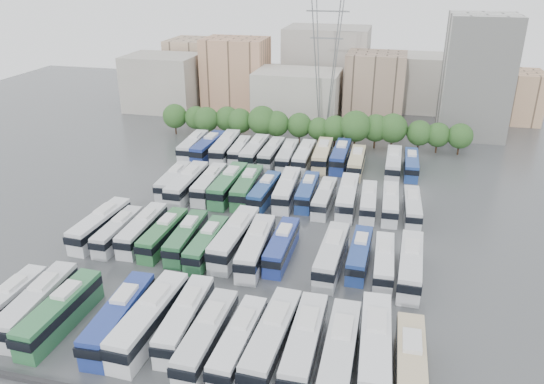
% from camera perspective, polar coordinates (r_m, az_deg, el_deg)
% --- Properties ---
extents(ground, '(220.00, 220.00, 0.00)m').
position_cam_1_polar(ground, '(76.52, -1.66, -4.63)').
color(ground, '#424447').
rests_on(ground, ground).
extents(tree_line, '(66.31, 7.69, 8.16)m').
position_cam_1_polar(tree_line, '(113.11, 3.86, 7.23)').
color(tree_line, black).
rests_on(tree_line, ground).
extents(city_buildings, '(102.00, 35.00, 20.00)m').
position_cam_1_polar(city_buildings, '(141.97, 3.12, 12.14)').
color(city_buildings, '#9E998E').
rests_on(city_buildings, ground).
extents(apartment_tower, '(14.00, 14.00, 26.00)m').
position_cam_1_polar(apartment_tower, '(126.06, 21.15, 11.52)').
color(apartment_tower, silver).
rests_on(apartment_tower, ground).
extents(electricity_pylon, '(9.00, 6.91, 33.83)m').
position_cam_1_polar(electricity_pylon, '(117.31, 5.86, 14.96)').
color(electricity_pylon, slate).
rests_on(electricity_pylon, ground).
extents(bus_r0_s0, '(2.64, 11.81, 3.70)m').
position_cam_1_polar(bus_r0_s0, '(66.01, -26.67, -10.69)').
color(bus_r0_s0, silver).
rests_on(bus_r0_s0, ground).
extents(bus_r0_s1, '(3.36, 12.77, 3.97)m').
position_cam_1_polar(bus_r0_s1, '(64.36, -23.88, -10.90)').
color(bus_r0_s1, silver).
rests_on(bus_r0_s1, ground).
extents(bus_r0_s2, '(3.09, 12.63, 3.94)m').
position_cam_1_polar(bus_r0_s2, '(62.11, -21.84, -11.89)').
color(bus_r0_s2, '#307041').
rests_on(bus_r0_s2, ground).
extents(bus_r0_s4, '(3.31, 12.96, 4.04)m').
position_cam_1_polar(bus_r0_s4, '(59.28, -16.09, -12.80)').
color(bus_r0_s4, navy).
rests_on(bus_r0_s4, ground).
extents(bus_r0_s5, '(3.49, 13.67, 4.25)m').
position_cam_1_polar(bus_r0_s5, '(58.11, -13.03, -13.12)').
color(bus_r0_s5, silver).
rests_on(bus_r0_s5, ground).
extents(bus_r0_s6, '(3.08, 12.28, 3.83)m').
position_cam_1_polar(bus_r0_s6, '(57.77, -9.31, -13.27)').
color(bus_r0_s6, silver).
rests_on(bus_r0_s6, ground).
extents(bus_r0_s7, '(2.91, 12.45, 3.89)m').
position_cam_1_polar(bus_r0_s7, '(55.17, -7.00, -15.11)').
color(bus_r0_s7, silver).
rests_on(bus_r0_s7, ground).
extents(bus_r0_s8, '(3.00, 11.87, 3.70)m').
position_cam_1_polar(bus_r0_s8, '(54.37, -3.58, -15.76)').
color(bus_r0_s8, silver).
rests_on(bus_r0_s8, ground).
extents(bus_r0_s9, '(3.53, 13.34, 4.15)m').
position_cam_1_polar(bus_r0_s9, '(54.29, 0.04, -15.48)').
color(bus_r0_s9, silver).
rests_on(bus_r0_s9, ground).
extents(bus_r0_s10, '(2.87, 12.93, 4.05)m').
position_cam_1_polar(bus_r0_s10, '(53.90, 3.53, -15.94)').
color(bus_r0_s10, silver).
rests_on(bus_r0_s10, ground).
extents(bus_r0_s11, '(2.94, 13.27, 4.16)m').
position_cam_1_polar(bus_r0_s11, '(53.01, 7.30, -16.85)').
color(bus_r0_s11, silver).
rests_on(bus_r0_s11, ground).
extents(bus_r0_s12, '(3.57, 13.79, 4.29)m').
position_cam_1_polar(bus_r0_s12, '(54.12, 11.01, -16.06)').
color(bus_r0_s12, silver).
rests_on(bus_r0_s12, ground).
extents(bus_r0_s13, '(2.98, 12.58, 3.93)m').
position_cam_1_polar(bus_r0_s13, '(52.97, 14.67, -17.75)').
color(bus_r0_s13, '#C8B389').
rests_on(bus_r0_s13, ground).
extents(bus_r1_s0, '(3.38, 12.63, 3.92)m').
position_cam_1_polar(bus_r1_s0, '(79.03, -17.99, -3.34)').
color(bus_r1_s0, silver).
rests_on(bus_r1_s0, ground).
extents(bus_r1_s1, '(2.46, 11.07, 3.47)m').
position_cam_1_polar(bus_r1_s1, '(77.05, -16.23, -4.02)').
color(bus_r1_s1, silver).
rests_on(bus_r1_s1, ground).
extents(bus_r1_s2, '(2.71, 11.88, 3.72)m').
position_cam_1_polar(bus_r1_s2, '(76.33, -13.76, -3.90)').
color(bus_r1_s2, silver).
rests_on(bus_r1_s2, ground).
extents(bus_r1_s3, '(2.88, 11.62, 3.62)m').
position_cam_1_polar(bus_r1_s3, '(74.50, -11.60, -4.44)').
color(bus_r1_s3, '#2E6B3A').
rests_on(bus_r1_s3, ground).
extents(bus_r1_s4, '(2.91, 11.65, 3.63)m').
position_cam_1_polar(bus_r1_s4, '(73.16, -9.19, -4.80)').
color(bus_r1_s4, '#2B653A').
rests_on(bus_r1_s4, ground).
extents(bus_r1_s5, '(2.60, 11.50, 3.60)m').
position_cam_1_polar(bus_r1_s5, '(71.23, -7.01, -5.50)').
color(bus_r1_s5, '#2D6A3E').
rests_on(bus_r1_s5, ground).
extents(bus_r1_s6, '(3.46, 13.65, 4.25)m').
position_cam_1_polar(bus_r1_s6, '(71.62, -4.06, -4.91)').
color(bus_r1_s6, silver).
rests_on(bus_r1_s6, ground).
extents(bus_r1_s7, '(3.40, 13.07, 4.07)m').
position_cam_1_polar(bus_r1_s7, '(69.54, -1.74, -5.88)').
color(bus_r1_s7, silver).
rests_on(bus_r1_s7, ground).
extents(bus_r1_s8, '(2.64, 11.65, 3.65)m').
position_cam_1_polar(bus_r1_s8, '(70.15, 1.06, -5.78)').
color(bus_r1_s8, navy).
rests_on(bus_r1_s8, ground).
extents(bus_r1_s10, '(3.23, 12.75, 3.97)m').
position_cam_1_polar(bus_r1_s10, '(68.26, 6.45, -6.69)').
color(bus_r1_s10, silver).
rests_on(bus_r1_s10, ground).
extents(bus_r1_s11, '(2.67, 11.09, 3.46)m').
position_cam_1_polar(bus_r1_s11, '(69.40, 9.39, -6.57)').
color(bus_r1_s11, navy).
rests_on(bus_r1_s11, ground).
extents(bus_r1_s12, '(2.71, 11.16, 3.48)m').
position_cam_1_polar(bus_r1_s12, '(68.23, 11.94, -7.35)').
color(bus_r1_s12, white).
rests_on(bus_r1_s12, ground).
extents(bus_r1_s13, '(3.10, 12.73, 3.97)m').
position_cam_1_polar(bus_r1_s13, '(67.88, 14.67, -7.59)').
color(bus_r1_s13, silver).
rests_on(bus_r1_s13, ground).
extents(bus_r2_s1, '(2.91, 11.55, 3.60)m').
position_cam_1_polar(bus_r2_s1, '(92.05, -10.55, 1.26)').
color(bus_r2_s1, silver).
rests_on(bus_r2_s1, ground).
extents(bus_r2_s2, '(2.97, 13.43, 4.21)m').
position_cam_1_polar(bus_r2_s2, '(89.40, -9.09, 0.88)').
color(bus_r2_s2, silver).
rests_on(bus_r2_s2, ground).
extents(bus_r2_s3, '(2.93, 12.28, 3.83)m').
position_cam_1_polar(bus_r2_s3, '(89.49, -6.75, 0.92)').
color(bus_r2_s3, silver).
rests_on(bus_r2_s3, ground).
extents(bus_r2_s4, '(3.10, 13.28, 4.15)m').
position_cam_1_polar(bus_r2_s4, '(88.40, -4.71, 0.82)').
color(bus_r2_s4, '#317243').
rests_on(bus_r2_s4, ground).
extents(bus_r2_s5, '(3.23, 12.87, 4.01)m').
position_cam_1_polar(bus_r2_s5, '(87.53, -2.67, 0.59)').
color(bus_r2_s5, '#2C663A').
rests_on(bus_r2_s5, ground).
extents(bus_r2_s6, '(3.10, 11.69, 3.63)m').
position_cam_1_polar(bus_r2_s6, '(86.11, -0.80, 0.07)').
color(bus_r2_s6, navy).
rests_on(bus_r2_s6, ground).
extents(bus_r2_s7, '(3.30, 12.82, 3.99)m').
position_cam_1_polar(bus_r2_s7, '(86.47, 1.62, 0.29)').
color(bus_r2_s7, silver).
rests_on(bus_r2_s7, ground).
extents(bus_r2_s8, '(2.66, 11.35, 3.55)m').
position_cam_1_polar(bus_r2_s8, '(86.42, 3.82, 0.08)').
color(bus_r2_s8, navy).
rests_on(bus_r2_s8, ground).
extents(bus_r2_s9, '(2.70, 11.22, 3.50)m').
position_cam_1_polar(bus_r2_s9, '(84.47, 5.65, -0.58)').
color(bus_r2_s9, silver).
rests_on(bus_r2_s9, ground).
extents(bus_r2_s10, '(3.02, 12.71, 3.97)m').
position_cam_1_polar(bus_r2_s10, '(84.77, 8.11, -0.45)').
color(bus_r2_s10, silver).
rests_on(bus_r2_s10, ground).
extents(bus_r2_s11, '(2.79, 11.03, 3.44)m').
position_cam_1_polar(bus_r2_s11, '(84.25, 10.33, -0.96)').
color(bus_r2_s11, silver).
rests_on(bus_r2_s11, ground).
extents(bus_r2_s12, '(2.77, 11.39, 3.55)m').
position_cam_1_polar(bus_r2_s12, '(84.15, 12.60, -1.15)').
color(bus_r2_s12, silver).
rests_on(bus_r2_s12, ground).
extents(bus_r2_s13, '(2.88, 11.20, 3.48)m').
position_cam_1_polar(bus_r2_s13, '(83.60, 14.85, -1.59)').
color(bus_r2_s13, silver).
rests_on(bus_r2_s13, ground).
extents(bus_r3_s0, '(3.14, 12.43, 3.87)m').
position_cam_1_polar(bus_r3_s0, '(108.47, -8.47, 4.96)').
color(bus_r3_s0, silver).
rests_on(bus_r3_s0, ground).
extents(bus_r3_s1, '(3.40, 13.05, 4.06)m').
position_cam_1_polar(bus_r3_s1, '(106.93, -6.84, 4.83)').
color(bus_r3_s1, navy).
rests_on(bus_r3_s1, ground).
extents(bus_r3_s2, '(3.65, 13.69, 4.25)m').
position_cam_1_polar(bus_r3_s2, '(106.20, -5.03, 4.83)').
color(bus_r3_s2, silver).
rests_on(bus_r3_s2, ground).
extents(bus_r3_s3, '(2.90, 10.94, 3.40)m').
position_cam_1_polar(bus_r3_s3, '(105.75, -3.49, 4.56)').
color(bus_r3_s3, white).
rests_on(bus_r3_s3, ground).
extents(bus_r3_s4, '(2.92, 13.00, 4.07)m').
position_cam_1_polar(bus_r3_s4, '(103.69, -1.88, 4.39)').
color(bus_r3_s4, silver).
rests_on(bus_r3_s4, ground).
extents(bus_r3_s5, '(2.80, 12.11, 3.79)m').
position_cam_1_polar(bus_r3_s5, '(103.15, -0.05, 4.21)').
color(bus_r3_s5, silver).
rests_on(bus_r3_s5, ground).
extents(bus_r3_s6, '(3.07, 12.14, 3.78)m').
position_cam_1_polar(bus_r3_s6, '(101.87, 1.67, 3.94)').
color(bus_r3_s6, silver).
rests_on(bus_r3_s6, ground).
extents(bus_r3_s7, '(2.77, 12.26, 3.84)m').
position_cam_1_polar(bus_r3_s7, '(101.56, 3.47, 3.86)').
color(bus_r3_s7, white).
rests_on(bus_r3_s7, ground).
extents(bus_r3_s8, '(3.26, 12.96, 4.04)m').
position_cam_1_polar(bus_r3_s8, '(102.30, 5.46, 4.00)').
color(bus_r3_s8, beige).
rests_on(bus_r3_s8, ground).
extents(bus_r3_s9, '(2.82, 12.65, 3.96)m').
position_cam_1_polar(bus_r3_s9, '(102.34, 7.38, 3.90)').
color(bus_r3_s9, navy).
rests_on(bus_r3_s9, ground).
extents(bus_r3_s10, '(2.68, 11.90, 3.73)m').
position_cam_1_polar(bus_r3_s10, '(99.88, 9.09, 3.22)').
color(bus_r3_s10, '#C8B789').
rests_on(bus_r3_s10, ground).
extents(bus_r3_s12, '(2.71, 12.41, 3.89)m').
position_cam_1_polar(bus_r3_s12, '(100.25, 12.92, 3.03)').
color(bus_r3_s12, silver).
rests_on(bus_r3_s12, ground).
extents(bus_r3_s13, '(2.66, 11.37, 3.56)m').
position_cam_1_polar(bus_r3_s13, '(101.14, 14.75, 2.93)').
color(bus_r3_s13, navy).
rests_on(bus_r3_s13, ground).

